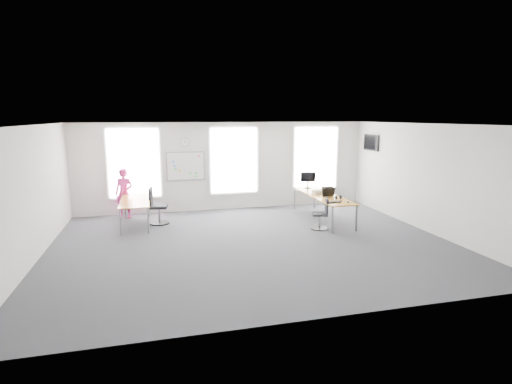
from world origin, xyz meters
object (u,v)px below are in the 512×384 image
object	(u,v)px
monitor	(308,179)
desk_right	(322,196)
person	(124,193)
keyboard	(334,202)
chair_left	(157,208)
headphones	(338,197)
chair_right	(322,215)
desk_left	(135,202)

from	to	relation	value
monitor	desk_right	bearing A→B (deg)	-71.40
person	keyboard	bearing A→B (deg)	-5.38
chair_left	headphones	size ratio (longest dim) A/B	6.02
chair_right	chair_left	distance (m)	4.90
desk_left	keyboard	xyz separation A→B (m)	(5.51, -1.80, 0.09)
chair_right	chair_left	world-z (taller)	chair_left
monitor	chair_left	bearing A→B (deg)	-156.89
keyboard	chair_right	bearing A→B (deg)	159.34
desk_left	chair_right	world-z (taller)	chair_right
headphones	monitor	size ratio (longest dim) A/B	0.33
chair_left	keyboard	distance (m)	5.24
keyboard	headphones	bearing A→B (deg)	41.95
person	headphones	xyz separation A→B (m)	(6.23, -2.39, 0.03)
person	monitor	distance (m)	6.04
desk_right	person	size ratio (longest dim) A/B	2.02
headphones	desk_left	bearing A→B (deg)	166.04
chair_left	headphones	bearing A→B (deg)	-96.81
chair_left	monitor	bearing A→B (deg)	-76.18
person	headphones	size ratio (longest dim) A/B	8.66
keyboard	monitor	distance (m)	2.36
person	monitor	xyz separation A→B (m)	(6.02, -0.49, 0.32)
desk_left	person	xyz separation A→B (m)	(-0.38, 1.03, 0.09)
desk_right	person	bearing A→B (deg)	164.47
desk_right	keyboard	xyz separation A→B (m)	(-0.16, -1.15, 0.06)
desk_left	chair_left	xyz separation A→B (m)	(0.61, 0.03, -0.22)
person	monitor	bearing A→B (deg)	15.63
chair_left	headphones	world-z (taller)	chair_left
desk_left	keyboard	bearing A→B (deg)	-18.08
person	keyboard	xyz separation A→B (m)	(5.89, -2.83, -0.00)
chair_right	monitor	bearing A→B (deg)	-174.71
person	monitor	size ratio (longest dim) A/B	2.85
desk_left	chair_left	distance (m)	0.64
chair_left	headphones	distance (m)	5.44
headphones	monitor	distance (m)	1.93
chair_left	keyboard	world-z (taller)	chair_left
desk_right	desk_left	size ratio (longest dim) A/B	1.52
desk_right	chair_right	distance (m)	1.23
keyboard	monitor	world-z (taller)	monitor
desk_left	chair_right	size ratio (longest dim) A/B	2.30
keyboard	headphones	distance (m)	0.56
desk_right	headphones	world-z (taller)	headphones
monitor	chair_right	bearing A→B (deg)	-84.12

